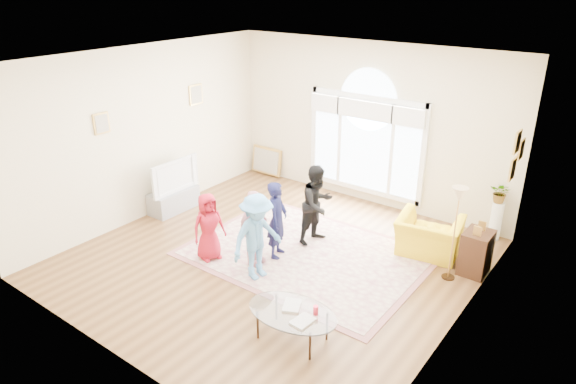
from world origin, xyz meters
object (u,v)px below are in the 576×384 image
Objects in this scene: area_rug at (307,254)px; television at (172,175)px; armchair at (429,236)px; tv_console at (174,200)px; coffee_table at (292,313)px.

area_rug is 3.23× the size of television.
area_rug is 2.05m from armchair.
area_rug is at bearing 2.16° from television.
tv_console is at bearing -177.85° from area_rug.
television reaches higher than area_rug.
coffee_table is 3.15m from armchair.
television is at bearing -177.84° from area_rug.
television reaches higher than coffee_table.
armchair is at bearing 75.51° from coffee_table.
tv_console is 0.99× the size of armchair.
television reaches higher than armchair.
television is (0.01, -0.00, 0.53)m from tv_console.
tv_console is at bearing 6.23° from armchair.
armchair is (4.71, 1.35, -0.41)m from television.
area_rug is 3.20m from television.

